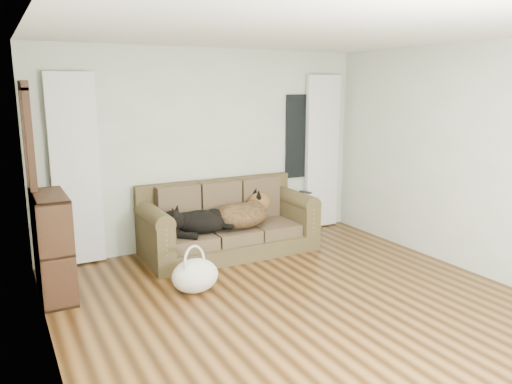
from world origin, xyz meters
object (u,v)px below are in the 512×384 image
dog_shepherd (243,216)px  bookshelf (53,249)px  tote_bag (195,278)px  dog_black_lab (198,223)px  sofa (229,219)px

dog_shepherd → bookshelf: 2.34m
dog_shepherd → tote_bag: dog_shepherd is taller
dog_black_lab → tote_bag: bearing=-96.1°
dog_shepherd → bookshelf: size_ratio=0.74×
sofa → tote_bag: sofa is taller
sofa → dog_black_lab: bearing=-169.9°
dog_black_lab → tote_bag: dog_black_lab is taller
sofa → bookshelf: (-2.15, -0.39, 0.05)m
sofa → bookshelf: bookshelf is taller
dog_shepherd → tote_bag: (-1.02, -0.91, -0.33)m
dog_shepherd → bookshelf: bookshelf is taller
dog_black_lab → dog_shepherd: (0.62, 0.00, 0.01)m
bookshelf → dog_black_lab: bearing=13.4°
dog_black_lab → dog_shepherd: 0.62m
sofa → dog_black_lab: (-0.46, -0.08, 0.03)m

